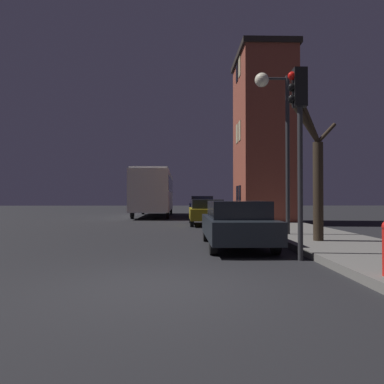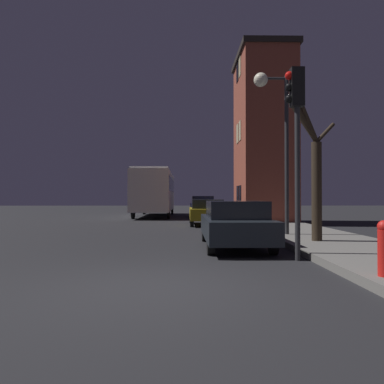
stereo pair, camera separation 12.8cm
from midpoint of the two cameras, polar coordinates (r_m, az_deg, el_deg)
ground_plane at (r=6.25m, az=-4.81°, el=-14.26°), size 120.00×120.00×0.00m
brick_building at (r=22.02m, az=11.00°, el=8.33°), size 3.05×4.98×9.51m
streetlamp at (r=13.62m, az=12.53°, el=11.49°), size 1.22×0.49×5.63m
traffic_light at (r=9.11m, az=15.94°, el=10.17°), size 0.43×0.24×4.45m
bare_tree at (r=11.59m, az=18.38°, el=3.02°), size 1.67×1.01×4.43m
bus at (r=28.87m, az=-5.53°, el=0.37°), size 2.60×10.57×3.43m
car_near_lane at (r=10.96m, az=6.85°, el=-4.72°), size 1.76×4.53×1.35m
car_mid_lane at (r=19.68m, az=2.45°, el=-2.97°), size 1.78×4.01×1.34m
car_far_lane at (r=27.63m, az=1.71°, el=-2.19°), size 1.73×4.05×1.55m
fire_hydrant at (r=6.86m, az=27.72°, el=-7.41°), size 0.21×0.21×0.91m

